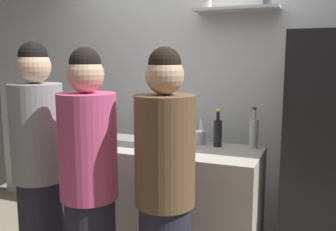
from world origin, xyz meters
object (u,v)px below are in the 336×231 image
(wine_bottle_green_glass, at_px, (94,133))
(person_grey_hoodie, at_px, (40,173))
(utensil_holder, at_px, (199,137))
(wine_bottle_dark_glass, at_px, (218,132))
(refrigerator, at_px, (329,155))
(water_bottle_plastic, at_px, (168,139))
(person_pink_top, at_px, (89,191))
(person_brown_jacket, at_px, (165,197))
(baking_pan, at_px, (125,140))
(wine_bottle_pale_glass, at_px, (254,133))

(wine_bottle_green_glass, bearing_deg, person_grey_hoodie, -99.86)
(utensil_holder, distance_m, wine_bottle_dark_glass, 0.17)
(refrigerator, relative_size, water_bottle_plastic, 8.53)
(utensil_holder, xyz_separation_m, water_bottle_plastic, (-0.14, -0.32, 0.04))
(utensil_holder, xyz_separation_m, wine_bottle_green_glass, (-0.73, -0.41, 0.06))
(wine_bottle_dark_glass, relative_size, person_pink_top, 0.18)
(utensil_holder, distance_m, person_grey_hoodie, 1.24)
(wine_bottle_dark_glass, height_order, person_brown_jacket, person_brown_jacket)
(refrigerator, bearing_deg, person_pink_top, -139.43)
(wine_bottle_dark_glass, xyz_separation_m, person_grey_hoodie, (-0.98, -0.89, -0.18))
(utensil_holder, height_order, person_grey_hoodie, person_grey_hoodie)
(baking_pan, relative_size, person_brown_jacket, 0.20)
(baking_pan, height_order, person_brown_jacket, person_brown_jacket)
(refrigerator, height_order, baking_pan, refrigerator)
(refrigerator, height_order, person_grey_hoodie, refrigerator)
(baking_pan, xyz_separation_m, wine_bottle_green_glass, (-0.17, -0.20, 0.09))
(wine_bottle_dark_glass, xyz_separation_m, wine_bottle_green_glass, (-0.89, -0.38, -0.00))
(person_grey_hoodie, bearing_deg, wine_bottle_pale_glass, -8.53)
(refrigerator, relative_size, utensil_holder, 8.82)
(utensil_holder, distance_m, wine_bottle_green_glass, 0.84)
(utensil_holder, distance_m, person_pink_top, 1.10)
(utensil_holder, height_order, wine_bottle_green_glass, wine_bottle_green_glass)
(baking_pan, xyz_separation_m, wine_bottle_dark_glass, (0.72, 0.18, 0.09))
(refrigerator, height_order, wine_bottle_dark_glass, refrigerator)
(person_brown_jacket, bearing_deg, water_bottle_plastic, -179.11)
(wine_bottle_green_glass, height_order, person_brown_jacket, person_brown_jacket)
(utensil_holder, bearing_deg, wine_bottle_dark_glass, -11.95)
(person_grey_hoodie, xyz_separation_m, person_pink_top, (0.46, -0.11, -0.02))
(refrigerator, bearing_deg, person_brown_jacket, -129.64)
(person_pink_top, bearing_deg, baking_pan, -56.83)
(refrigerator, height_order, water_bottle_plastic, refrigerator)
(refrigerator, height_order, person_brown_jacket, refrigerator)
(refrigerator, relative_size, person_pink_top, 1.08)
(baking_pan, relative_size, water_bottle_plastic, 1.62)
(person_pink_top, bearing_deg, person_grey_hoodie, 6.30)
(baking_pan, xyz_separation_m, water_bottle_plastic, (0.42, -0.10, 0.07))
(person_pink_top, bearing_deg, wine_bottle_green_glass, -39.99)
(utensil_holder, xyz_separation_m, wine_bottle_dark_glass, (0.16, -0.03, 0.06))
(baking_pan, height_order, utensil_holder, utensil_holder)
(utensil_holder, relative_size, person_grey_hoodie, 0.12)
(water_bottle_plastic, xyz_separation_m, person_grey_hoodie, (-0.67, -0.61, -0.16))
(water_bottle_plastic, relative_size, person_pink_top, 0.13)
(water_bottle_plastic, height_order, person_brown_jacket, person_brown_jacket)
(utensil_holder, bearing_deg, water_bottle_plastic, -114.57)
(utensil_holder, distance_m, water_bottle_plastic, 0.35)
(water_bottle_plastic, bearing_deg, wine_bottle_pale_glass, 30.13)
(wine_bottle_green_glass, height_order, person_grey_hoodie, person_grey_hoodie)
(utensil_holder, bearing_deg, refrigerator, 6.10)
(person_grey_hoodie, height_order, person_pink_top, person_grey_hoodie)
(person_grey_hoodie, bearing_deg, water_bottle_plastic, -3.42)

